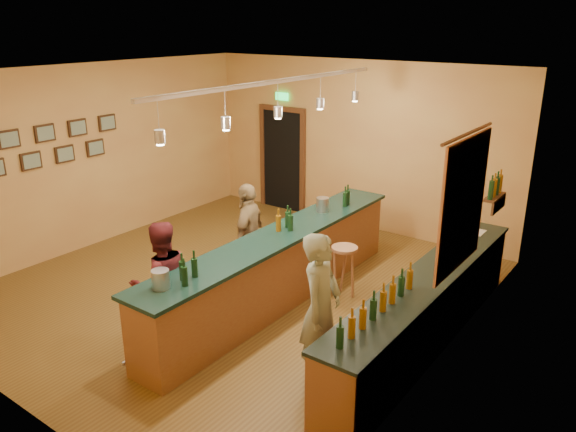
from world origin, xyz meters
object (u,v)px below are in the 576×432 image
Objects in this scene: back_counter at (425,309)px; customer_b at (249,235)px; bartender at (321,309)px; bar_stool at (344,256)px; customer_a at (162,283)px; tasting_bar at (279,263)px.

back_counter is 2.81× the size of customer_b.
customer_b is at bearing 46.57° from bartender.
customer_b is at bearing -160.04° from bar_stool.
customer_a is at bearing 92.54° from bartender.
tasting_bar is at bearing -175.17° from back_counter.
bartender is at bearing -66.56° from bar_stool.
customer_a reaches higher than back_counter.
customer_a reaches higher than bar_stool.
back_counter is 2.15m from tasting_bar.
customer_b reaches higher than tasting_bar.
tasting_bar reaches higher than bar_stool.
back_counter is 1.58m from bar_stool.
customer_a is at bearing -116.93° from bar_stool.
customer_a is 0.99× the size of customer_b.
bartender is 1.10× the size of customer_a.
customer_a is (-0.55, -1.67, 0.20)m from tasting_bar.
back_counter is at bearing 69.99° from customer_b.
tasting_bar is at bearing -174.41° from customer_a.
tasting_bar is 0.77m from customer_b.
bar_stool is (1.38, 0.50, -0.17)m from customer_b.
bar_stool is at bearing 160.46° from back_counter.
tasting_bar is 3.18× the size of customer_a.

